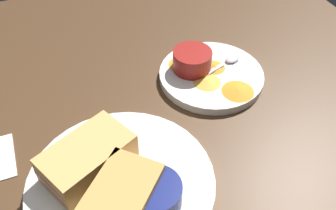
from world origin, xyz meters
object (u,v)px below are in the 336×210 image
Objects in this scene: sandwich_half_near at (88,158)px; ramekin_light_gravy at (192,60)px; spoon_by_gravy_ramekin at (228,62)px; plate_chips_companion at (211,75)px; spoon_by_dark_ramekin at (119,186)px; sandwich_half_far at (119,204)px; plate_sandwich_main at (121,183)px; ramekin_dark_sauce at (155,194)px.

sandwich_half_near reaches higher than ramekin_light_gravy.
ramekin_light_gravy is at bearing 171.15° from spoon_by_gravy_ramekin.
ramekin_light_gravy is at bearing 140.19° from plate_chips_companion.
spoon_by_dark_ramekin is 1.09× the size of ramekin_light_gravy.
sandwich_half_far is (2.08, -8.79, 0.00)cm from sandwich_half_near.
plate_sandwich_main is 1.37× the size of plate_chips_companion.
ramekin_dark_sauce is 0.99× the size of ramekin_light_gravy.
sandwich_half_near is (-3.58, 3.79, 3.20)cm from plate_sandwich_main.
plate_chips_companion is at bearing 48.19° from ramekin_dark_sauce.
sandwich_half_near is 9.03cm from sandwich_half_far.
sandwich_half_far is at bearing -76.67° from sandwich_half_near.
sandwich_half_far is at bearing -102.52° from spoon_by_dark_ramekin.
ramekin_light_gravy is (23.74, 15.61, -0.30)cm from sandwich_half_near.
sandwich_half_near is 1.53× the size of spoon_by_gravy_ramekin.
plate_sandwich_main is 28.68cm from plate_chips_companion.
ramekin_dark_sauce reaches higher than spoon_by_dark_ramekin.
sandwich_half_near is 2.04× the size of ramekin_dark_sauce.
sandwich_half_far is 4.46cm from spoon_by_dark_ramekin.
ramekin_dark_sauce is at bearing -51.55° from sandwich_half_near.
plate_sandwich_main is 1.88× the size of sandwich_half_far.
spoon_by_dark_ramekin is 0.41× the size of plate_chips_companion.
plate_sandwich_main is at bearing 60.40° from spoon_by_dark_ramekin.
spoon_by_gravy_ramekin reaches higher than plate_chips_companion.
plate_chips_companion is 2.04× the size of spoon_by_gravy_ramekin.
sandwich_half_far is at bearing -138.39° from plate_chips_companion.
ramekin_dark_sauce reaches higher than plate_chips_companion.
plate_chips_companion is 4.87cm from ramekin_light_gravy.
plate_chips_companion is (23.80, 18.02, -1.16)cm from spoon_by_dark_ramekin.
ramekin_light_gravy reaches higher than spoon_by_dark_ramekin.
plate_sandwich_main is 3.69× the size of ramekin_light_gravy.
ramekin_dark_sauce is (3.48, -5.10, 2.76)cm from plate_sandwich_main.
sandwich_half_far is at bearing 178.80° from ramekin_dark_sauce.
ramekin_light_gravy reaches higher than plate_chips_companion.
plate_sandwich_main is 6.12cm from sandwich_half_far.
spoon_by_gravy_ramekin is at bearing 38.86° from sandwich_half_far.
ramekin_dark_sauce is at bearing -124.24° from ramekin_light_gravy.
sandwich_half_far is 0.73× the size of plate_chips_companion.
sandwich_half_near is at bearing -146.67° from ramekin_light_gravy.
sandwich_half_far is 5.00cm from ramekin_dark_sauce.
ramekin_dark_sauce is 29.65cm from plate_chips_companion.
plate_sandwich_main is 1.83× the size of sandwich_half_near.
ramekin_light_gravy is (21.66, 24.40, -0.30)cm from sandwich_half_far.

